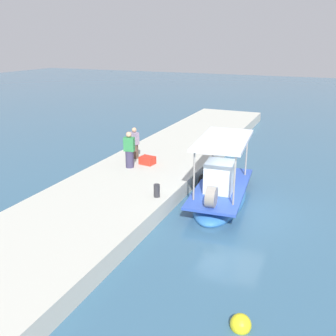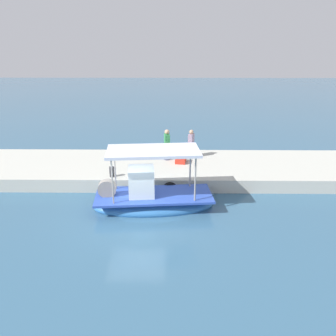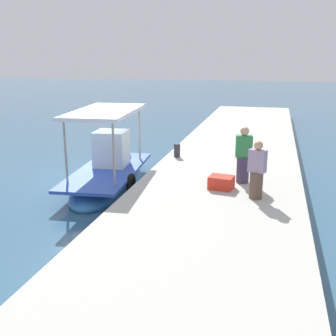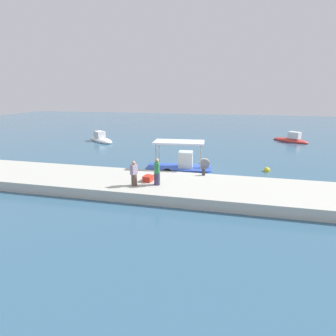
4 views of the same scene
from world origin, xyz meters
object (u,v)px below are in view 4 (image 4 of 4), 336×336
fisherman_near_bollard (134,174)px  fisherman_by_crate (157,173)px  cargo_crate (148,178)px  moored_boat_near (291,140)px  marker_buoy (267,170)px  mooring_bollard (204,172)px  moored_boat_mid (101,139)px  main_fishing_boat (180,169)px

fisherman_near_bollard → fisherman_by_crate: fisherman_by_crate is taller
cargo_crate → fisherman_near_bollard: bearing=-120.9°
moored_boat_near → marker_buoy: bearing=-107.0°
fisherman_by_crate → fisherman_near_bollard: bearing=-161.3°
fisherman_by_crate → mooring_bollard: (2.71, 2.71, -0.53)m
cargo_crate → moored_boat_mid: 20.32m
fisherman_near_bollard → marker_buoy: 11.87m
fisherman_near_bollard → moored_boat_mid: 20.85m
main_fishing_boat → cargo_crate: bearing=-108.5°
fisherman_near_bollard → marker_buoy: size_ratio=3.16×
main_fishing_boat → marker_buoy: 7.41m
cargo_crate → marker_buoy: bearing=38.5°
fisherman_by_crate → moored_boat_near: size_ratio=0.37×
main_fishing_boat → fisherman_near_bollard: 5.62m
mooring_bollard → moored_boat_near: size_ratio=0.11×
fisherman_by_crate → moored_boat_mid: bearing=126.2°
fisherman_near_bollard → main_fishing_boat: bearing=68.8°
fisherman_near_bollard → fisherman_by_crate: (1.39, 0.47, 0.06)m
cargo_crate → marker_buoy: (8.34, 6.65, -0.77)m
fisherman_by_crate → marker_buoy: size_ratio=3.41×
marker_buoy → mooring_bollard: bearing=-137.3°
fisherman_near_bollard → marker_buoy: fisherman_near_bollard is taller
main_fishing_boat → fisherman_by_crate: main_fishing_boat is taller
fisherman_near_bollard → cargo_crate: (0.62, 1.03, -0.54)m
fisherman_near_bollard → cargo_crate: size_ratio=2.35×
main_fishing_boat → moored_boat_mid: (-13.15, 12.42, -0.20)m
main_fishing_boat → fisherman_by_crate: (-0.61, -4.69, 1.01)m
fisherman_by_crate → moored_boat_mid: fisherman_by_crate is taller
fisherman_near_bollard → marker_buoy: (8.96, 7.67, -1.31)m
moored_boat_mid → cargo_crate: bearing=-54.6°
mooring_bollard → cargo_crate: 4.09m
fisherman_by_crate → mooring_bollard: size_ratio=3.39×
fisherman_near_bollard → moored_boat_near: size_ratio=0.34×
fisherman_by_crate → marker_buoy: fisherman_by_crate is taller
cargo_crate → moored_boat_near: (13.04, 21.97, -0.61)m
cargo_crate → moored_boat_near: 25.56m
moored_boat_mid → moored_boat_near: bearing=12.3°
main_fishing_boat → fisherman_by_crate: bearing=-97.4°
fisherman_near_bollard → moored_boat_mid: bearing=122.4°
fisherman_by_crate → moored_boat_near: fisherman_by_crate is taller
fisherman_near_bollard → mooring_bollard: bearing=37.8°
fisherman_by_crate → moored_boat_near: (12.27, 22.53, -1.21)m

